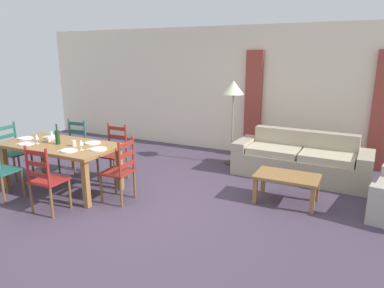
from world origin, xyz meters
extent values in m
cube|color=#473A4D|center=(0.00, 0.00, -0.01)|extent=(9.60, 9.60, 0.02)
cube|color=beige|center=(0.00, 3.30, 1.35)|extent=(9.60, 0.16, 2.70)
cube|color=#963D33|center=(0.74, 3.16, 1.10)|extent=(0.35, 0.08, 2.20)
cube|color=#963D33|center=(3.14, 3.16, 1.10)|extent=(0.35, 0.08, 2.20)
cube|color=olive|center=(-1.40, -0.12, 0.72)|extent=(1.90, 0.96, 0.05)
cube|color=olive|center=(-2.25, -0.50, 0.35)|extent=(0.08, 0.08, 0.70)
cube|color=olive|center=(-0.55, -0.50, 0.35)|extent=(0.08, 0.08, 0.70)
cube|color=olive|center=(-2.25, 0.26, 0.35)|extent=(0.08, 0.08, 0.70)
cube|color=olive|center=(-0.55, 0.26, 0.35)|extent=(0.08, 0.08, 0.70)
cube|color=#225B50|center=(-1.85, -0.81, 0.45)|extent=(0.44, 0.42, 0.03)
cylinder|color=brown|center=(-2.04, -0.65, 0.22)|extent=(0.04, 0.04, 0.43)
cylinder|color=brown|center=(-1.68, -0.63, 0.22)|extent=(0.04, 0.04, 0.43)
cylinder|color=brown|center=(-1.67, -0.97, 0.22)|extent=(0.04, 0.04, 0.43)
cube|color=maroon|center=(-0.91, -0.80, 0.45)|extent=(0.44, 0.42, 0.03)
cylinder|color=brown|center=(-1.10, -0.64, 0.22)|extent=(0.04, 0.04, 0.43)
cylinder|color=brown|center=(-0.74, -0.62, 0.22)|extent=(0.04, 0.04, 0.43)
cylinder|color=brown|center=(-1.08, -0.98, 0.22)|extent=(0.04, 0.04, 0.43)
cylinder|color=brown|center=(-0.72, -0.96, 0.22)|extent=(0.04, 0.04, 0.43)
cylinder|color=maroon|center=(-1.08, -0.98, 0.71)|extent=(0.04, 0.04, 0.50)
cylinder|color=maroon|center=(-0.72, -0.96, 0.71)|extent=(0.04, 0.04, 0.50)
cube|color=maroon|center=(-0.90, -0.97, 0.58)|extent=(0.38, 0.04, 0.06)
cube|color=maroon|center=(-0.90, -0.97, 0.73)|extent=(0.38, 0.04, 0.06)
cube|color=maroon|center=(-0.90, -0.97, 0.88)|extent=(0.38, 0.04, 0.06)
cube|color=#245B52|center=(-1.85, 0.57, 0.45)|extent=(0.44, 0.42, 0.03)
cylinder|color=brown|center=(-1.66, 0.41, 0.22)|extent=(0.04, 0.04, 0.43)
cylinder|color=brown|center=(-2.02, 0.39, 0.22)|extent=(0.04, 0.04, 0.43)
cylinder|color=brown|center=(-1.68, 0.75, 0.22)|extent=(0.04, 0.04, 0.43)
cylinder|color=brown|center=(-2.04, 0.73, 0.22)|extent=(0.04, 0.04, 0.43)
cylinder|color=#245B52|center=(-1.68, 0.75, 0.71)|extent=(0.04, 0.04, 0.50)
cylinder|color=#245B52|center=(-2.04, 0.73, 0.71)|extent=(0.04, 0.04, 0.50)
cube|color=#245B52|center=(-1.86, 0.74, 0.58)|extent=(0.38, 0.04, 0.06)
cube|color=#245B52|center=(-1.86, 0.74, 0.73)|extent=(0.38, 0.04, 0.06)
cube|color=#245B52|center=(-1.86, 0.74, 0.88)|extent=(0.38, 0.04, 0.06)
cube|color=maroon|center=(-0.93, 0.56, 0.45)|extent=(0.42, 0.40, 0.03)
cylinder|color=brown|center=(-0.75, 0.39, 0.22)|extent=(0.04, 0.04, 0.43)
cylinder|color=brown|center=(-1.11, 0.39, 0.22)|extent=(0.04, 0.04, 0.43)
cylinder|color=brown|center=(-0.76, 0.73, 0.22)|extent=(0.04, 0.04, 0.43)
cylinder|color=brown|center=(-1.12, 0.73, 0.22)|extent=(0.04, 0.04, 0.43)
cylinder|color=maroon|center=(-0.76, 0.73, 0.71)|extent=(0.04, 0.04, 0.50)
cylinder|color=maroon|center=(-1.12, 0.73, 0.71)|extent=(0.04, 0.04, 0.50)
cube|color=maroon|center=(-0.94, 0.73, 0.58)|extent=(0.38, 0.03, 0.06)
cube|color=maroon|center=(-0.94, 0.73, 0.73)|extent=(0.38, 0.03, 0.06)
cube|color=maroon|center=(-0.94, 0.73, 0.88)|extent=(0.38, 0.03, 0.06)
cube|color=#225B49|center=(-2.52, -0.09, 0.45)|extent=(0.42, 0.43, 0.03)
cylinder|color=brown|center=(-2.36, 0.10, 0.22)|extent=(0.04, 0.04, 0.43)
cylinder|color=brown|center=(-2.35, -0.26, 0.22)|extent=(0.04, 0.04, 0.43)
cylinder|color=brown|center=(-2.70, 0.08, 0.22)|extent=(0.04, 0.04, 0.43)
cylinder|color=brown|center=(-2.69, -0.28, 0.22)|extent=(0.04, 0.04, 0.43)
cylinder|color=#225B49|center=(-2.70, 0.08, 0.71)|extent=(0.04, 0.04, 0.50)
cube|color=#225B49|center=(-2.69, -0.10, 0.58)|extent=(0.04, 0.38, 0.06)
cube|color=#225B49|center=(-2.69, -0.10, 0.73)|extent=(0.04, 0.38, 0.06)
cube|color=#225B49|center=(-2.69, -0.10, 0.88)|extent=(0.04, 0.38, 0.06)
cube|color=maroon|center=(-0.30, -0.10, 0.45)|extent=(0.43, 0.45, 0.03)
cylinder|color=brown|center=(-0.46, -0.29, 0.22)|extent=(0.04, 0.04, 0.43)
cylinder|color=brown|center=(-0.48, 0.06, 0.22)|extent=(0.04, 0.04, 0.43)
cylinder|color=brown|center=(-0.12, -0.27, 0.22)|extent=(0.04, 0.04, 0.43)
cylinder|color=brown|center=(-0.14, 0.09, 0.22)|extent=(0.04, 0.04, 0.43)
cylinder|color=maroon|center=(-0.12, -0.27, 0.71)|extent=(0.04, 0.04, 0.50)
cylinder|color=maroon|center=(-0.14, 0.09, 0.71)|extent=(0.04, 0.04, 0.50)
cube|color=maroon|center=(-0.13, -0.09, 0.58)|extent=(0.05, 0.38, 0.06)
cube|color=maroon|center=(-0.13, -0.09, 0.73)|extent=(0.05, 0.38, 0.06)
cube|color=maroon|center=(-0.13, -0.09, 0.88)|extent=(0.05, 0.38, 0.06)
cylinder|color=white|center=(-1.85, -0.37, 0.76)|extent=(0.24, 0.24, 0.02)
cube|color=silver|center=(-2.00, -0.37, 0.75)|extent=(0.03, 0.17, 0.01)
cylinder|color=white|center=(-0.95, -0.37, 0.76)|extent=(0.24, 0.24, 0.02)
cube|color=silver|center=(-1.10, -0.37, 0.75)|extent=(0.02, 0.17, 0.01)
cylinder|color=white|center=(-1.85, 0.13, 0.76)|extent=(0.24, 0.24, 0.02)
cube|color=silver|center=(-2.00, 0.13, 0.75)|extent=(0.02, 0.17, 0.01)
cylinder|color=white|center=(-0.95, 0.13, 0.76)|extent=(0.24, 0.24, 0.02)
cube|color=silver|center=(-1.10, 0.13, 0.75)|extent=(0.03, 0.17, 0.01)
cylinder|color=white|center=(-2.18, -0.12, 0.76)|extent=(0.24, 0.24, 0.02)
cube|color=silver|center=(-2.33, -0.12, 0.75)|extent=(0.03, 0.17, 0.01)
cylinder|color=white|center=(-0.62, -0.12, 0.76)|extent=(0.24, 0.24, 0.02)
cube|color=silver|center=(-0.77, -0.12, 0.75)|extent=(0.03, 0.17, 0.01)
cylinder|color=#143819|center=(-1.40, -0.14, 0.86)|extent=(0.07, 0.07, 0.22)
cylinder|color=#143819|center=(-1.40, -0.14, 1.01)|extent=(0.02, 0.02, 0.08)
cylinder|color=black|center=(-1.40, -0.14, 1.06)|extent=(0.03, 0.03, 0.02)
cylinder|color=white|center=(-1.71, -0.27, 0.75)|extent=(0.06, 0.06, 0.01)
cylinder|color=white|center=(-1.71, -0.27, 0.79)|extent=(0.01, 0.01, 0.07)
cone|color=white|center=(-1.71, -0.27, 0.87)|extent=(0.06, 0.06, 0.08)
cylinder|color=white|center=(-0.82, -0.24, 0.75)|extent=(0.06, 0.06, 0.01)
cylinder|color=white|center=(-0.82, -0.24, 0.79)|extent=(0.01, 0.01, 0.07)
cone|color=white|center=(-0.82, -0.24, 0.87)|extent=(0.06, 0.06, 0.08)
cylinder|color=white|center=(-1.70, 0.01, 0.75)|extent=(0.06, 0.06, 0.01)
cylinder|color=white|center=(-1.70, 0.01, 0.79)|extent=(0.01, 0.01, 0.07)
cone|color=white|center=(-1.70, 0.01, 0.87)|extent=(0.06, 0.06, 0.08)
cylinder|color=beige|center=(-1.10, -0.12, 0.80)|extent=(0.07, 0.07, 0.09)
cylinder|color=beige|center=(-1.66, -0.11, 0.80)|extent=(0.07, 0.07, 0.09)
cube|color=tan|center=(1.94, 2.08, 0.20)|extent=(1.83, 0.87, 0.40)
cube|color=tan|center=(1.95, 2.38, 0.40)|extent=(1.81, 0.27, 0.80)
cube|color=tan|center=(2.96, 2.04, 0.29)|extent=(0.27, 0.81, 0.58)
cube|color=tan|center=(0.92, 2.13, 0.29)|extent=(0.27, 0.81, 0.58)
cube|color=#BEB094|center=(2.39, 2.02, 0.46)|extent=(0.89, 0.68, 0.12)
cube|color=#BEB094|center=(1.49, 2.05, 0.46)|extent=(0.89, 0.68, 0.12)
cube|color=olive|center=(1.95, 0.93, 0.40)|extent=(0.90, 0.56, 0.04)
cube|color=olive|center=(1.55, 0.70, 0.19)|extent=(0.06, 0.06, 0.38)
cube|color=olive|center=(2.35, 0.70, 0.19)|extent=(0.06, 0.06, 0.38)
cube|color=olive|center=(1.55, 1.16, 0.19)|extent=(0.06, 0.06, 0.38)
cube|color=olive|center=(2.35, 1.16, 0.19)|extent=(0.06, 0.06, 0.38)
cylinder|color=#332D28|center=(0.59, 2.33, 0.01)|extent=(0.28, 0.28, 0.03)
cylinder|color=gray|center=(0.59, 2.33, 0.71)|extent=(0.03, 0.03, 1.35)
cone|color=beige|center=(0.59, 2.33, 1.51)|extent=(0.40, 0.40, 0.26)
camera|label=1|loc=(2.82, -3.94, 2.12)|focal=32.52mm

